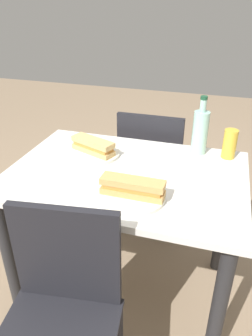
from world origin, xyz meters
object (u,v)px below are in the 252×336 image
dining_table (126,196)px  baguette_sandwich_far (133,187)px  knife_near (100,147)px  plate_far (132,196)px  beer_glass (230,144)px  water_bottle (200,131)px  chair_far (152,166)px  chair_near (61,311)px  baguette_sandwich_near (93,146)px  plate_near (94,153)px  knife_far (134,186)px

dining_table → baguette_sandwich_far: baguette_sandwich_far is taller
knife_near → plate_far: size_ratio=0.65×
plate_far → beer_glass: 0.59m
water_bottle → chair_far: bearing=136.9°
chair_near → beer_glass: bearing=59.9°
dining_table → baguette_sandwich_near: baguette_sandwich_near is taller
chair_near → chair_far: bearing=86.9°
baguette_sandwich_near → plate_far: 0.42m
plate_near → baguette_sandwich_far: size_ratio=1.04×
plate_far → knife_far: size_ratio=1.43×
chair_near → beer_glass: size_ratio=5.98×
plate_far → beer_glass: size_ratio=1.83×
plate_near → knife_far: (0.28, -0.25, 0.01)m
baguette_sandwich_near → beer_glass: bearing=14.6°
baguette_sandwich_far → knife_far: bearing=100.6°
dining_table → plate_far: bearing=-66.1°
baguette_sandwich_near → knife_near: 0.07m
chair_far → beer_glass: (0.43, -0.28, 0.33)m
chair_near → knife_far: (0.13, 0.43, 0.27)m
knife_near → water_bottle: bearing=13.8°
knife_far → baguette_sandwich_near: bearing=137.9°
baguette_sandwich_far → water_bottle: size_ratio=0.87×
chair_near → baguette_sandwich_near: (-0.14, 0.68, 0.31)m
chair_far → plate_near: 0.55m
chair_far → baguette_sandwich_far: size_ratio=3.40×
plate_near → plate_far: 0.42m
chair_near → baguette_sandwich_near: bearing=101.8°
dining_table → chair_near: (-0.06, -0.56, -0.13)m
dining_table → knife_far: size_ratio=5.82×
baguette_sandwich_near → knife_near: bearing=80.1°
baguette_sandwich_near → knife_far: (0.28, -0.25, -0.03)m
plate_far → water_bottle: 0.53m
dining_table → beer_glass: bearing=33.4°
plate_near → beer_glass: size_ratio=1.83×
knife_near → beer_glass: bearing=9.7°
baguette_sandwich_far → knife_far: baguette_sandwich_far is taller
chair_far → knife_near: chair_far is taller
dining_table → knife_near: (-0.19, 0.18, 0.15)m
plate_near → chair_far: bearing=65.4°
plate_far → knife_far: bearing=100.6°
chair_near → water_bottle: 0.99m
knife_far → beer_glass: 0.55m
plate_near → water_bottle: water_bottle is taller
baguette_sandwich_near → water_bottle: size_ratio=0.82×
water_bottle → beer_glass: (0.14, -0.01, -0.04)m
chair_far → chair_near: same height
plate_near → baguette_sandwich_near: size_ratio=1.10×
dining_table → chair_far: chair_far is taller
chair_far → plate_near: (-0.20, -0.44, 0.26)m
baguette_sandwich_near → plate_far: size_ratio=0.91×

